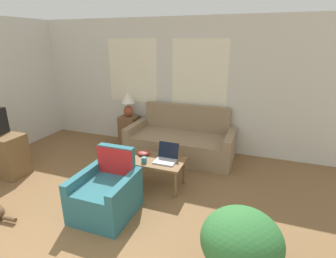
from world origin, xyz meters
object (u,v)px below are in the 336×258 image
at_px(table_lamp, 128,102).
at_px(cup_navy, 144,160).
at_px(couch, 181,142).
at_px(coffee_table, 153,162).
at_px(laptop, 166,157).
at_px(armchair, 107,194).
at_px(cup_yellow, 132,151).
at_px(snack_bowl, 144,153).
at_px(potted_plant, 241,243).

bearing_deg(table_lamp, cup_navy, -55.22).
bearing_deg(table_lamp, couch, -8.58).
distance_m(coffee_table, laptop, 0.24).
height_order(armchair, table_lamp, table_lamp).
distance_m(laptop, cup_yellow, 0.60).
relative_size(table_lamp, coffee_table, 0.52).
bearing_deg(couch, snack_bowl, -103.63).
bearing_deg(snack_bowl, couch, 76.37).
relative_size(table_lamp, cup_yellow, 5.21).
bearing_deg(coffee_table, potted_plant, -42.53).
distance_m(table_lamp, laptop, 2.02).
relative_size(couch, snack_bowl, 10.76).
height_order(snack_bowl, potted_plant, potted_plant).
relative_size(couch, cup_yellow, 20.42).
bearing_deg(table_lamp, laptop, -45.41).
distance_m(coffee_table, cup_navy, 0.19).
relative_size(armchair, cup_navy, 10.12).
height_order(table_lamp, potted_plant, table_lamp).
relative_size(cup_yellow, potted_plant, 0.13).
bearing_deg(couch, potted_plant, -62.00).
relative_size(coffee_table, cup_navy, 11.93).
distance_m(couch, table_lamp, 1.42).
relative_size(armchair, table_lamp, 1.62).
relative_size(coffee_table, potted_plant, 1.33).
distance_m(coffee_table, cup_yellow, 0.41).
relative_size(couch, table_lamp, 3.92).
bearing_deg(laptop, coffee_table, -173.45).
bearing_deg(coffee_table, snack_bowl, 151.60).
relative_size(armchair, potted_plant, 1.13).
xyz_separation_m(laptop, potted_plant, (1.22, -1.34, -0.07)).
xyz_separation_m(coffee_table, cup_yellow, (-0.38, 0.08, 0.10)).
bearing_deg(couch, cup_yellow, -111.75).
xyz_separation_m(coffee_table, potted_plant, (1.44, -1.32, 0.04)).
distance_m(armchair, laptop, 1.02).
distance_m(armchair, snack_bowl, 0.97).
relative_size(couch, laptop, 6.37).
height_order(cup_navy, snack_bowl, cup_navy).
distance_m(laptop, cup_navy, 0.34).
xyz_separation_m(armchair, snack_bowl, (0.09, 0.94, 0.21)).
xyz_separation_m(snack_bowl, potted_plant, (1.64, -1.43, -0.04)).
distance_m(couch, cup_navy, 1.41).
bearing_deg(snack_bowl, armchair, -95.41).
bearing_deg(armchair, laptop, 59.71).
distance_m(table_lamp, cup_navy, 1.97).
height_order(couch, table_lamp, table_lamp).
relative_size(laptop, cup_yellow, 3.21).
height_order(cup_navy, cup_yellow, cup_yellow).
xyz_separation_m(couch, snack_bowl, (-0.27, -1.13, 0.20)).
bearing_deg(snack_bowl, potted_plant, -41.09).
xyz_separation_m(armchair, laptop, (0.50, 0.86, 0.23)).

